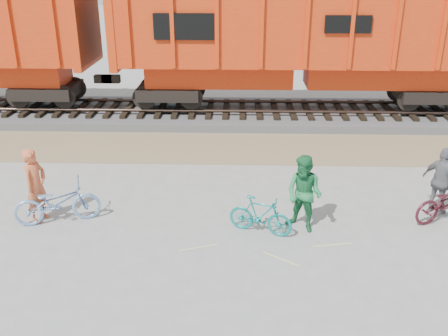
{
  "coord_description": "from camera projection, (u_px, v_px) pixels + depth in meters",
  "views": [
    {
      "loc": [
        -0.15,
        -10.28,
        5.94
      ],
      "look_at": [
        -0.5,
        1.5,
        0.96
      ],
      "focal_mm": 40.0,
      "sensor_mm": 36.0,
      "label": 1
    }
  ],
  "objects": [
    {
      "name": "hopper_car_center",
      "position": [
        301.0,
        42.0,
        18.83
      ],
      "size": [
        14.0,
        3.13,
        4.65
      ],
      "color": "black",
      "rests_on": "track"
    },
    {
      "name": "person_woman",
      "position": [
        441.0,
        181.0,
        12.26
      ],
      "size": [
        0.94,
        1.06,
        1.73
      ],
      "primitive_type": "imported",
      "rotation": [
        0.0,
        0.0,
        2.21
      ],
      "color": "slate",
      "rests_on": "ground"
    },
    {
      "name": "track",
      "position": [
        242.0,
        106.0,
        19.88
      ],
      "size": [
        120.0,
        2.6,
        0.24
      ],
      "color": "black",
      "rests_on": "ballast_bed"
    },
    {
      "name": "ballast_bed",
      "position": [
        242.0,
        114.0,
        20.01
      ],
      "size": [
        120.0,
        4.0,
        0.3
      ],
      "primitive_type": "cube",
      "color": "slate",
      "rests_on": "ground"
    },
    {
      "name": "bicycle_teal",
      "position": [
        260.0,
        215.0,
        11.5
      ],
      "size": [
        1.57,
        0.92,
        0.91
      ],
      "primitive_type": "imported",
      "rotation": [
        0.0,
        0.0,
        1.22
      ],
      "color": "#0F8281",
      "rests_on": "ground"
    },
    {
      "name": "bicycle_blue",
      "position": [
        57.0,
        202.0,
        11.95
      ],
      "size": [
        2.13,
        1.28,
        1.06
      ],
      "primitive_type": "imported",
      "rotation": [
        0.0,
        0.0,
        1.88
      ],
      "color": "#74A1D8",
      "rests_on": "ground"
    },
    {
      "name": "person_man",
      "position": [
        304.0,
        194.0,
        11.48
      ],
      "size": [
        1.13,
        1.09,
        1.84
      ],
      "primitive_type": "imported",
      "rotation": [
        0.0,
        0.0,
        -0.61
      ],
      "color": "#227741",
      "rests_on": "ground"
    },
    {
      "name": "ground",
      "position": [
        243.0,
        230.0,
        11.78
      ],
      "size": [
        120.0,
        120.0,
        0.0
      ],
      "primitive_type": "plane",
      "color": "#9E9E99",
      "rests_on": "ground"
    },
    {
      "name": "person_solo",
      "position": [
        36.0,
        185.0,
        11.91
      ],
      "size": [
        0.61,
        0.77,
        1.84
      ],
      "primitive_type": "imported",
      "rotation": [
        0.0,
        0.0,
        1.29
      ],
      "color": "#D36137",
      "rests_on": "ground"
    },
    {
      "name": "gravel_strip",
      "position": [
        242.0,
        148.0,
        16.84
      ],
      "size": [
        120.0,
        3.0,
        0.02
      ],
      "primitive_type": "cube",
      "color": "#9A885F",
      "rests_on": "ground"
    }
  ]
}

